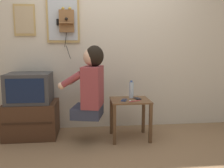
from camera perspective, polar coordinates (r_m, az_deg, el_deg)
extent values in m
plane|color=#846647|center=(2.71, -0.24, -18.07)|extent=(14.00, 14.00, 0.00)
cube|color=beige|center=(3.60, -2.17, 9.59)|extent=(6.80, 0.05, 2.55)
cube|color=brown|center=(3.18, 4.38, -3.92)|extent=(0.52, 0.44, 0.02)
cube|color=#523822|center=(3.03, 0.59, -9.81)|extent=(0.04, 0.04, 0.52)
cube|color=#523822|center=(3.11, 9.25, -9.40)|extent=(0.04, 0.04, 0.52)
cube|color=#523822|center=(3.40, -0.17, -7.74)|extent=(0.04, 0.04, 0.52)
cube|color=#523822|center=(3.47, 7.56, -7.44)|extent=(0.04, 0.04, 0.52)
cube|color=#2D3347|center=(3.11, -5.89, -6.56)|extent=(0.44, 0.47, 0.14)
cube|color=brown|center=(3.02, -4.66, -0.60)|extent=(0.31, 0.45, 0.52)
sphere|color=#DBAD8E|center=(2.98, -4.75, 6.47)|extent=(0.23, 0.23, 0.23)
ellipsoid|color=black|center=(2.98, -4.21, 6.73)|extent=(0.28, 0.28, 0.26)
cylinder|color=brown|center=(2.89, -9.87, 0.99)|extent=(0.29, 0.14, 0.21)
cylinder|color=brown|center=(3.23, -8.06, 1.84)|extent=(0.29, 0.14, 0.21)
sphere|color=#DBAD8E|center=(2.94, -12.07, -0.43)|extent=(0.09, 0.09, 0.09)
sphere|color=#DBAD8E|center=(3.27, -10.06, 0.55)|extent=(0.09, 0.09, 0.09)
cube|color=#422819|center=(3.50, -18.68, -7.99)|extent=(0.69, 0.54, 0.48)
cube|color=black|center=(3.24, -19.75, -8.95)|extent=(0.62, 0.01, 0.02)
cube|color=#38383A|center=(3.40, -19.22, -0.87)|extent=(0.58, 0.47, 0.40)
cube|color=#0C1938|center=(3.18, -20.19, -1.59)|extent=(0.47, 0.01, 0.31)
cube|color=brown|center=(3.54, -10.83, 14.61)|extent=(0.21, 0.11, 0.31)
cube|color=brown|center=(3.45, -10.93, 14.11)|extent=(0.19, 0.07, 0.03)
sphere|color=#B79338|center=(3.55, -11.71, 17.36)|extent=(0.05, 0.05, 0.05)
sphere|color=#B79338|center=(3.55, -10.14, 17.42)|extent=(0.05, 0.05, 0.05)
cone|color=black|center=(3.44, -10.99, 15.17)|extent=(0.04, 0.05, 0.04)
cylinder|color=black|center=(3.55, -12.96, 14.27)|extent=(0.03, 0.03, 0.09)
cylinder|color=black|center=(3.51, -11.07, 10.49)|extent=(0.04, 0.04, 0.22)
cylinder|color=black|center=(3.51, -10.47, 7.57)|extent=(0.07, 0.06, 0.19)
cube|color=tan|center=(3.68, -20.30, 14.24)|extent=(0.29, 0.02, 0.44)
cube|color=tan|center=(3.66, -20.36, 14.26)|extent=(0.25, 0.01, 0.37)
cube|color=tan|center=(3.59, -11.70, 15.11)|extent=(0.46, 0.03, 0.67)
cube|color=#B2BCC6|center=(3.57, -11.73, 15.14)|extent=(0.41, 0.01, 0.60)
cube|color=navy|center=(3.10, 2.92, -3.89)|extent=(0.10, 0.14, 0.01)
cube|color=black|center=(3.10, 2.92, -3.78)|extent=(0.08, 0.11, 0.00)
cube|color=black|center=(3.21, 6.13, -3.49)|extent=(0.08, 0.13, 0.01)
cube|color=black|center=(3.21, 6.13, -3.38)|extent=(0.07, 0.11, 0.00)
cylinder|color=#ADC6DB|center=(3.25, 4.66, -1.46)|extent=(0.06, 0.06, 0.22)
cylinder|color=#2D4C8C|center=(3.23, 4.69, 0.63)|extent=(0.03, 0.03, 0.02)
cylinder|color=#D83F4C|center=(3.06, 5.50, -4.10)|extent=(0.16, 0.07, 0.01)
cube|color=white|center=(3.03, 4.37, -4.03)|extent=(0.03, 0.02, 0.01)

